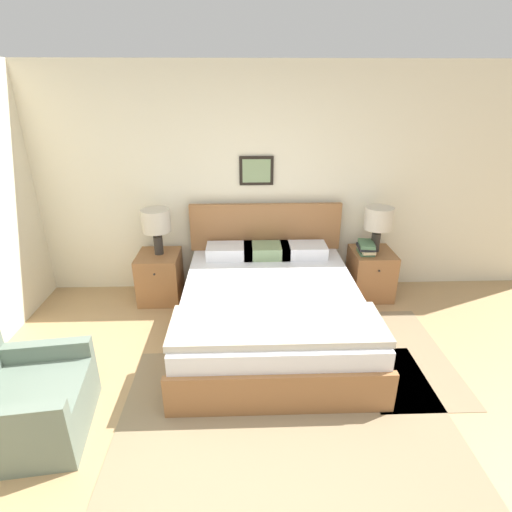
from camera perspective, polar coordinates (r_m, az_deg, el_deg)
name	(u,v)px	position (r m, az deg, el deg)	size (l,w,h in m)	color
ground_plane	(274,469)	(3.01, 2.65, -28.17)	(16.00, 16.00, 0.00)	tan
wall_back	(258,183)	(4.69, 0.36, 10.36)	(7.48, 0.09, 2.60)	beige
area_rug_main	(287,429)	(3.23, 4.42, -23.38)	(2.54, 1.88, 0.01)	#897556
area_rug_bedside	(399,353)	(4.13, 19.77, -12.94)	(0.84, 1.51, 0.01)	#897556
bed	(271,309)	(4.01, 2.13, -7.54)	(1.77, 2.14, 1.09)	#936038
armchair	(23,403)	(3.44, -30.38, -17.66)	(0.85, 0.88, 0.83)	slate
nightstand_near_window	(160,277)	(4.81, -13.54, -2.88)	(0.47, 0.53, 0.56)	#936038
nightstand_by_door	(370,273)	(4.94, 16.04, -2.40)	(0.47, 0.53, 0.56)	#936038
table_lamp_near_window	(156,223)	(4.58, -14.08, 4.66)	(0.32, 0.32, 0.52)	#2D2823
table_lamp_by_door	(378,220)	(4.73, 17.06, 4.93)	(0.32, 0.32, 0.52)	#2D2823
book_thick_bottom	(366,252)	(4.75, 15.39, 0.55)	(0.17, 0.22, 0.03)	#4C7551
book_hardcover_middle	(366,250)	(4.74, 15.43, 0.90)	(0.16, 0.28, 0.03)	beige
book_novel_upper	(366,247)	(4.73, 15.47, 1.25)	(0.20, 0.24, 0.03)	#232328
book_slim_near_top	(367,244)	(4.71, 15.52, 1.67)	(0.19, 0.28, 0.04)	#4C7551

